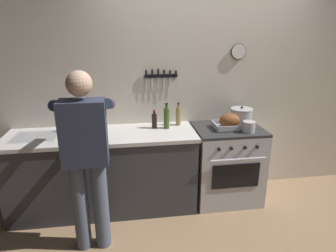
{
  "coord_description": "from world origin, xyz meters",
  "views": [
    {
      "loc": [
        -0.92,
        -2.02,
        1.96
      ],
      "look_at": [
        -0.5,
        0.85,
        1.0
      ],
      "focal_mm": 31.17,
      "sensor_mm": 36.0,
      "label": 1
    }
  ],
  "objects_px": {
    "roasting_pan": "(230,122)",
    "bottle_soy_sauce": "(154,121)",
    "person_cook": "(86,152)",
    "bottle_olive_oil": "(167,118)",
    "bottle_vinegar": "(178,116)",
    "cutting_board": "(89,137)",
    "stove": "(226,164)",
    "saucepan": "(249,127)",
    "stock_pot": "(241,116)",
    "bottle_wine_red": "(77,120)"
  },
  "relations": [
    {
      "from": "bottle_olive_oil",
      "to": "bottle_wine_red",
      "type": "height_order",
      "value": "bottle_wine_red"
    },
    {
      "from": "bottle_soy_sauce",
      "to": "saucepan",
      "type": "bearing_deg",
      "value": -15.79
    },
    {
      "from": "bottle_soy_sauce",
      "to": "cutting_board",
      "type": "bearing_deg",
      "value": -163.14
    },
    {
      "from": "stock_pot",
      "to": "bottle_vinegar",
      "type": "bearing_deg",
      "value": 175.44
    },
    {
      "from": "stock_pot",
      "to": "bottle_olive_oil",
      "type": "xyz_separation_m",
      "value": [
        -0.89,
        -0.04,
        0.03
      ]
    },
    {
      "from": "person_cook",
      "to": "bottle_vinegar",
      "type": "bearing_deg",
      "value": -43.11
    },
    {
      "from": "roasting_pan",
      "to": "bottle_wine_red",
      "type": "bearing_deg",
      "value": 175.74
    },
    {
      "from": "stove",
      "to": "bottle_wine_red",
      "type": "xyz_separation_m",
      "value": [
        -1.67,
        0.1,
        0.58
      ]
    },
    {
      "from": "person_cook",
      "to": "stock_pot",
      "type": "distance_m",
      "value": 1.85
    },
    {
      "from": "stove",
      "to": "person_cook",
      "type": "distance_m",
      "value": 1.7
    },
    {
      "from": "stock_pot",
      "to": "saucepan",
      "type": "height_order",
      "value": "stock_pot"
    },
    {
      "from": "stove",
      "to": "bottle_vinegar",
      "type": "distance_m",
      "value": 0.81
    },
    {
      "from": "bottle_soy_sauce",
      "to": "stock_pot",
      "type": "bearing_deg",
      "value": 0.68
    },
    {
      "from": "person_cook",
      "to": "bottle_wine_red",
      "type": "distance_m",
      "value": 0.73
    },
    {
      "from": "saucepan",
      "to": "roasting_pan",
      "type": "bearing_deg",
      "value": 137.98
    },
    {
      "from": "person_cook",
      "to": "bottle_olive_oil",
      "type": "distance_m",
      "value": 1.06
    },
    {
      "from": "cutting_board",
      "to": "person_cook",
      "type": "bearing_deg",
      "value": -86.39
    },
    {
      "from": "bottle_soy_sauce",
      "to": "person_cook",
      "type": "bearing_deg",
      "value": -132.8
    },
    {
      "from": "person_cook",
      "to": "bottle_vinegar",
      "type": "relative_size",
      "value": 6.25
    },
    {
      "from": "saucepan",
      "to": "bottle_olive_oil",
      "type": "relative_size",
      "value": 0.47
    },
    {
      "from": "saucepan",
      "to": "bottle_olive_oil",
      "type": "bearing_deg",
      "value": 163.36
    },
    {
      "from": "stock_pot",
      "to": "bottle_vinegar",
      "type": "relative_size",
      "value": 0.96
    },
    {
      "from": "bottle_soy_sauce",
      "to": "stove",
      "type": "bearing_deg",
      "value": -7.53
    },
    {
      "from": "bottle_wine_red",
      "to": "saucepan",
      "type": "bearing_deg",
      "value": -8.46
    },
    {
      "from": "person_cook",
      "to": "bottle_olive_oil",
      "type": "xyz_separation_m",
      "value": [
        0.8,
        0.7,
        0.07
      ]
    },
    {
      "from": "person_cook",
      "to": "cutting_board",
      "type": "bearing_deg",
      "value": 10.83
    },
    {
      "from": "stock_pot",
      "to": "stove",
      "type": "bearing_deg",
      "value": -147.46
    },
    {
      "from": "roasting_pan",
      "to": "saucepan",
      "type": "relative_size",
      "value": 2.59
    },
    {
      "from": "saucepan",
      "to": "bottle_vinegar",
      "type": "relative_size",
      "value": 0.51
    },
    {
      "from": "roasting_pan",
      "to": "bottle_soy_sauce",
      "type": "height_order",
      "value": "bottle_soy_sauce"
    },
    {
      "from": "stock_pot",
      "to": "saucepan",
      "type": "bearing_deg",
      "value": -95.79
    },
    {
      "from": "roasting_pan",
      "to": "bottle_soy_sauce",
      "type": "relative_size",
      "value": 1.67
    },
    {
      "from": "person_cook",
      "to": "roasting_pan",
      "type": "bearing_deg",
      "value": -61.45
    },
    {
      "from": "roasting_pan",
      "to": "saucepan",
      "type": "xyz_separation_m",
      "value": [
        0.16,
        -0.15,
        -0.02
      ]
    },
    {
      "from": "saucepan",
      "to": "bottle_wine_red",
      "type": "height_order",
      "value": "bottle_wine_red"
    },
    {
      "from": "bottle_vinegar",
      "to": "bottle_olive_oil",
      "type": "bearing_deg",
      "value": -147.74
    },
    {
      "from": "person_cook",
      "to": "bottle_vinegar",
      "type": "distance_m",
      "value": 1.24
    },
    {
      "from": "bottle_vinegar",
      "to": "stove",
      "type": "bearing_deg",
      "value": -18.35
    },
    {
      "from": "person_cook",
      "to": "bottle_soy_sauce",
      "type": "height_order",
      "value": "person_cook"
    },
    {
      "from": "cutting_board",
      "to": "bottle_vinegar",
      "type": "distance_m",
      "value": 1.03
    },
    {
      "from": "roasting_pan",
      "to": "stove",
      "type": "bearing_deg",
      "value": 84.96
    },
    {
      "from": "saucepan",
      "to": "bottle_vinegar",
      "type": "distance_m",
      "value": 0.8
    },
    {
      "from": "bottle_olive_oil",
      "to": "person_cook",
      "type": "bearing_deg",
      "value": -139.08
    },
    {
      "from": "roasting_pan",
      "to": "bottle_wine_red",
      "type": "xyz_separation_m",
      "value": [
        -1.67,
        0.12,
        0.05
      ]
    },
    {
      "from": "stove",
      "to": "saucepan",
      "type": "height_order",
      "value": "saucepan"
    },
    {
      "from": "person_cook",
      "to": "cutting_board",
      "type": "distance_m",
      "value": 0.51
    },
    {
      "from": "stock_pot",
      "to": "cutting_board",
      "type": "distance_m",
      "value": 1.74
    },
    {
      "from": "bottle_soy_sauce",
      "to": "bottle_wine_red",
      "type": "bearing_deg",
      "value": -179.33
    },
    {
      "from": "stock_pot",
      "to": "bottle_vinegar",
      "type": "xyz_separation_m",
      "value": [
        -0.74,
        0.06,
        0.02
      ]
    },
    {
      "from": "bottle_soy_sauce",
      "to": "bottle_olive_oil",
      "type": "bearing_deg",
      "value": -10.23
    }
  ]
}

